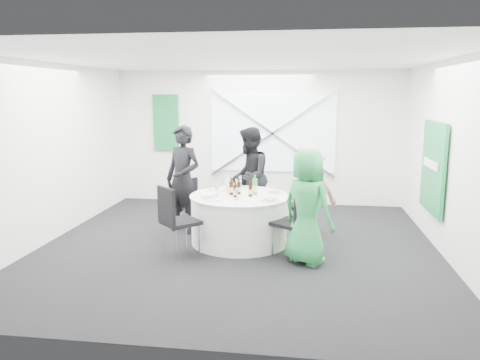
# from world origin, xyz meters

# --- Properties ---
(floor) EXTENTS (6.00, 6.00, 0.00)m
(floor) POSITION_xyz_m (0.00, 0.00, 0.00)
(floor) COLOR black
(floor) RESTS_ON ground
(ceiling) EXTENTS (6.00, 6.00, 0.00)m
(ceiling) POSITION_xyz_m (0.00, 0.00, 2.80)
(ceiling) COLOR white
(ceiling) RESTS_ON wall_back
(wall_back) EXTENTS (6.00, 0.00, 6.00)m
(wall_back) POSITION_xyz_m (0.00, 3.00, 1.40)
(wall_back) COLOR white
(wall_back) RESTS_ON floor
(wall_front) EXTENTS (6.00, 0.00, 6.00)m
(wall_front) POSITION_xyz_m (0.00, -3.00, 1.40)
(wall_front) COLOR white
(wall_front) RESTS_ON floor
(wall_left) EXTENTS (0.00, 6.00, 6.00)m
(wall_left) POSITION_xyz_m (-3.00, 0.00, 1.40)
(wall_left) COLOR white
(wall_left) RESTS_ON floor
(wall_right) EXTENTS (0.00, 6.00, 6.00)m
(wall_right) POSITION_xyz_m (3.00, 0.00, 1.40)
(wall_right) COLOR white
(wall_right) RESTS_ON floor
(window_panel) EXTENTS (2.60, 0.03, 1.60)m
(window_panel) POSITION_xyz_m (0.30, 2.96, 1.50)
(window_panel) COLOR white
(window_panel) RESTS_ON wall_back
(window_brace_a) EXTENTS (2.63, 0.05, 1.84)m
(window_brace_a) POSITION_xyz_m (0.30, 2.92, 1.50)
(window_brace_a) COLOR silver
(window_brace_a) RESTS_ON window_panel
(window_brace_b) EXTENTS (2.63, 0.05, 1.84)m
(window_brace_b) POSITION_xyz_m (0.30, 2.92, 1.50)
(window_brace_b) COLOR silver
(window_brace_b) RESTS_ON window_panel
(green_banner) EXTENTS (0.55, 0.04, 1.20)m
(green_banner) POSITION_xyz_m (-2.00, 2.95, 1.70)
(green_banner) COLOR #166E34
(green_banner) RESTS_ON wall_back
(green_sign) EXTENTS (0.05, 1.20, 1.40)m
(green_sign) POSITION_xyz_m (2.94, 0.60, 1.20)
(green_sign) COLOR #177F3E
(green_sign) RESTS_ON wall_right
(banquet_table) EXTENTS (1.56, 1.56, 0.76)m
(banquet_table) POSITION_xyz_m (0.00, 0.20, 0.38)
(banquet_table) COLOR silver
(banquet_table) RESTS_ON floor
(chair_back) EXTENTS (0.42, 0.43, 0.89)m
(chair_back) POSITION_xyz_m (0.05, 1.31, 0.52)
(chair_back) COLOR black
(chair_back) RESTS_ON floor
(chair_back_left) EXTENTS (0.56, 0.55, 0.88)m
(chair_back_left) POSITION_xyz_m (-0.89, 0.81, 0.51)
(chair_back_left) COLOR black
(chair_back_left) RESTS_ON floor
(chair_back_right) EXTENTS (0.62, 0.62, 0.99)m
(chair_back_right) POSITION_xyz_m (1.02, 0.83, 0.58)
(chair_back_right) COLOR black
(chair_back_right) RESTS_ON floor
(chair_front_right) EXTENTS (0.63, 0.62, 0.99)m
(chair_front_right) POSITION_xyz_m (0.88, -0.37, 0.58)
(chair_front_right) COLOR black
(chair_front_right) RESTS_ON floor
(chair_front_left) EXTENTS (0.66, 0.66, 1.03)m
(chair_front_left) POSITION_xyz_m (-0.82, -0.61, 0.61)
(chair_front_left) COLOR black
(chair_front_left) RESTS_ON floor
(person_man_back_left) EXTENTS (0.78, 0.66, 1.80)m
(person_man_back_left) POSITION_xyz_m (-1.03, 0.65, 0.90)
(person_man_back_left) COLOR black
(person_man_back_left) RESTS_ON floor
(person_man_back) EXTENTS (0.48, 0.86, 1.75)m
(person_man_back) POSITION_xyz_m (0.02, 1.21, 0.87)
(person_man_back) COLOR black
(person_man_back) RESTS_ON floor
(person_woman_pink) EXTENTS (1.08, 0.75, 1.53)m
(person_woman_pink) POSITION_xyz_m (1.05, 0.55, 0.77)
(person_woman_pink) COLOR tan
(person_woman_pink) RESTS_ON floor
(person_woman_green) EXTENTS (0.93, 0.87, 1.59)m
(person_woman_green) POSITION_xyz_m (1.03, -0.57, 0.80)
(person_woman_green) COLOR green
(person_woman_green) RESTS_ON floor
(plate_back) EXTENTS (0.26, 0.26, 0.01)m
(plate_back) POSITION_xyz_m (-0.07, 0.75, 0.77)
(plate_back) COLOR silver
(plate_back) RESTS_ON banquet_table
(plate_back_left) EXTENTS (0.29, 0.29, 0.01)m
(plate_back_left) POSITION_xyz_m (-0.44, 0.57, 0.77)
(plate_back_left) COLOR silver
(plate_back_left) RESTS_ON banquet_table
(plate_back_right) EXTENTS (0.24, 0.24, 0.04)m
(plate_back_right) POSITION_xyz_m (0.52, 0.45, 0.78)
(plate_back_right) COLOR silver
(plate_back_right) RESTS_ON banquet_table
(plate_front_right) EXTENTS (0.28, 0.28, 0.04)m
(plate_front_right) POSITION_xyz_m (0.50, -0.13, 0.78)
(plate_front_right) COLOR silver
(plate_front_right) RESTS_ON banquet_table
(plate_front_left) EXTENTS (0.29, 0.29, 0.01)m
(plate_front_left) POSITION_xyz_m (-0.36, -0.18, 0.77)
(plate_front_left) COLOR silver
(plate_front_left) RESTS_ON banquet_table
(napkin) EXTENTS (0.22, 0.20, 0.05)m
(napkin) POSITION_xyz_m (-0.45, -0.12, 0.80)
(napkin) COLOR silver
(napkin) RESTS_ON plate_front_left
(beer_bottle_a) EXTENTS (0.06, 0.06, 0.27)m
(beer_bottle_a) POSITION_xyz_m (-0.14, 0.20, 0.87)
(beer_bottle_a) COLOR #371E0A
(beer_bottle_a) RESTS_ON banquet_table
(beer_bottle_b) EXTENTS (0.06, 0.06, 0.25)m
(beer_bottle_b) POSITION_xyz_m (-0.03, 0.27, 0.86)
(beer_bottle_b) COLOR #371E0A
(beer_bottle_b) RESTS_ON banquet_table
(beer_bottle_c) EXTENTS (0.06, 0.06, 0.25)m
(beer_bottle_c) POSITION_xyz_m (0.17, 0.12, 0.85)
(beer_bottle_c) COLOR #371E0A
(beer_bottle_c) RESTS_ON banquet_table
(beer_bottle_d) EXTENTS (0.06, 0.06, 0.25)m
(beer_bottle_d) POSITION_xyz_m (-0.05, 0.04, 0.86)
(beer_bottle_d) COLOR #371E0A
(beer_bottle_d) RESTS_ON banquet_table
(green_water_bottle) EXTENTS (0.08, 0.08, 0.31)m
(green_water_bottle) POSITION_xyz_m (0.22, 0.27, 0.89)
(green_water_bottle) COLOR green
(green_water_bottle) RESTS_ON banquet_table
(clear_water_bottle) EXTENTS (0.08, 0.08, 0.31)m
(clear_water_bottle) POSITION_xyz_m (-0.19, 0.21, 0.88)
(clear_water_bottle) COLOR white
(clear_water_bottle) RESTS_ON banquet_table
(wine_glass_a) EXTENTS (0.07, 0.07, 0.17)m
(wine_glass_a) POSITION_xyz_m (-0.29, 0.51, 0.88)
(wine_glass_a) COLOR white
(wine_glass_a) RESTS_ON banquet_table
(wine_glass_b) EXTENTS (0.07, 0.07, 0.17)m
(wine_glass_b) POSITION_xyz_m (-0.35, 0.11, 0.88)
(wine_glass_b) COLOR white
(wine_glass_b) RESTS_ON banquet_table
(wine_glass_c) EXTENTS (0.07, 0.07, 0.17)m
(wine_glass_c) POSITION_xyz_m (0.00, -0.13, 0.88)
(wine_glass_c) COLOR white
(wine_glass_c) RESTS_ON banquet_table
(wine_glass_d) EXTENTS (0.07, 0.07, 0.17)m
(wine_glass_d) POSITION_xyz_m (-0.37, 0.29, 0.88)
(wine_glass_d) COLOR white
(wine_glass_d) RESTS_ON banquet_table
(fork_a) EXTENTS (0.15, 0.02, 0.01)m
(fork_a) POSITION_xyz_m (0.17, 0.75, 0.76)
(fork_a) COLOR silver
(fork_a) RESTS_ON banquet_table
(knife_a) EXTENTS (0.15, 0.02, 0.01)m
(knife_a) POSITION_xyz_m (-0.14, 0.76, 0.76)
(knife_a) COLOR silver
(knife_a) RESTS_ON banquet_table
(fork_b) EXTENTS (0.10, 0.13, 0.01)m
(fork_b) POSITION_xyz_m (0.55, 0.38, 0.76)
(fork_b) COLOR silver
(fork_b) RESTS_ON banquet_table
(knife_b) EXTENTS (0.09, 0.14, 0.01)m
(knife_b) POSITION_xyz_m (0.38, 0.63, 0.76)
(knife_b) COLOR silver
(knife_b) RESTS_ON banquet_table
(fork_c) EXTENTS (0.11, 0.12, 0.01)m
(fork_c) POSITION_xyz_m (-0.52, -0.04, 0.76)
(fork_c) COLOR silver
(fork_c) RESTS_ON banquet_table
(knife_c) EXTENTS (0.12, 0.12, 0.01)m
(knife_c) POSITION_xyz_m (-0.27, -0.31, 0.76)
(knife_c) COLOR silver
(knife_c) RESTS_ON banquet_table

